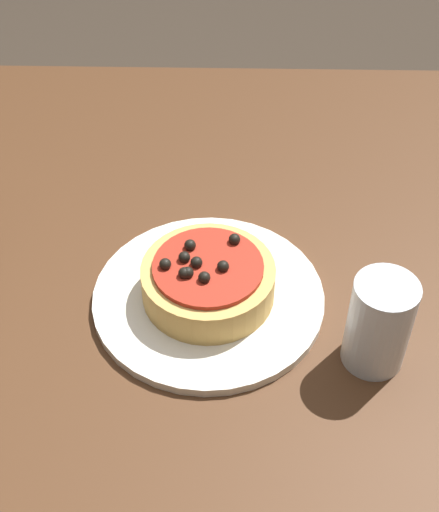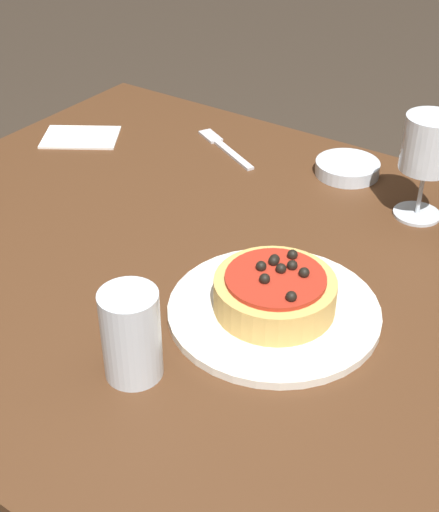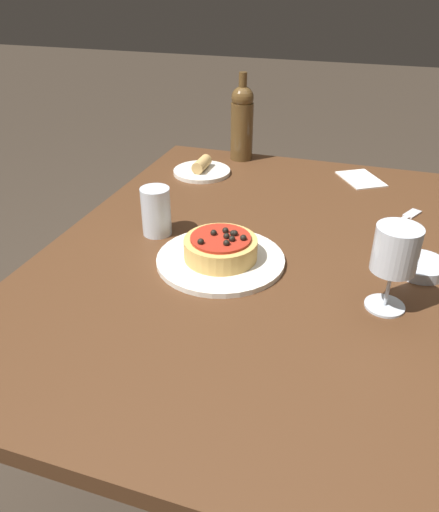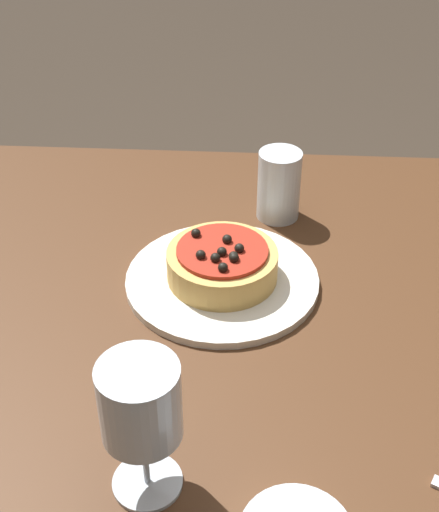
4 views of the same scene
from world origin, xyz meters
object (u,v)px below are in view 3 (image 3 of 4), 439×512
Objects in this scene: dinner_plate at (221,260)px; water_cup at (155,212)px; dining_table at (255,280)px; side_bowl at (420,266)px; fork at (402,220)px; pizza at (221,247)px; wine_bottle at (242,121)px; side_plate at (202,170)px; wine_glass at (396,252)px.

water_cup is (-0.08, -0.19, 0.05)m from dinner_plate.
dining_table is 0.37m from side_bowl.
side_bowl is 0.65× the size of fork.
pizza is 0.42m from side_bowl.
dining_table is 0.29m from water_cup.
side_plate is at bearing -24.62° from wine_bottle.
wine_glass reaches higher than dinner_plate.
dining_table is at bearing 19.43° from wine_bottle.
side_bowl is at bearing 92.52° from dining_table.
wine_bottle reaches higher than dining_table.
dining_table is 0.16m from pizza.
pizza is 0.90× the size of side_plate.
water_cup is at bearing -88.10° from side_bowl.
side_bowl reaches higher than dining_table.
wine_glass is 0.20m from side_bowl.
dinner_plate is 0.21m from water_cup.
side_plate is (-0.55, -0.57, -0.11)m from wine_glass.
fork is (-0.34, 0.38, -0.03)m from pizza.
fork is (-0.26, 0.32, 0.09)m from dining_table.
wine_bottle is (-0.58, -0.20, 0.21)m from dining_table.
wine_bottle is 2.44× the size of side_bowl.
pizza is 0.36m from wine_glass.
wine_bottle reaches higher than side_plate.
side_plate is at bearing 103.41° from fork.
pizza is 0.93× the size of wine_glass.
side_bowl is (-0.10, 0.41, 0.01)m from dinner_plate.
side_bowl is 0.75m from side_plate.
pizza is 1.40× the size of side_bowl.
side_bowl reaches higher than fork.
side_bowl is (-0.10, 0.41, -0.02)m from pizza.
dining_table is at bearing -115.98° from wine_glass.
wine_bottle is at bearing -135.30° from side_bowl.
water_cup reaches higher than dining_table.
side_bowl is (-0.02, 0.60, -0.05)m from water_cup.
side_plate is at bearing -175.31° from water_cup.
pizza reaches higher than dinner_plate.
dining_table is 10.95× the size of water_cup.
wine_glass is at bearing 80.34° from dinner_plate.
side_bowl is (-0.02, 0.35, 0.10)m from dining_table.
dining_table is 0.14m from dinner_plate.
pizza is 0.54m from side_plate.
wine_bottle is 0.80m from side_bowl.
wine_bottle is 0.59m from water_cup.
wine_glass is at bearing 46.14° from side_plate.
water_cup is 1.03× the size of side_bowl.
water_cup is 0.66× the size of side_plate.
side_plate reaches higher than dining_table.
wine_bottle is at bearing -167.72° from dinner_plate.
fork is (-0.40, 0.03, -0.12)m from wine_glass.
water_cup is at bearing 142.38° from fork.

